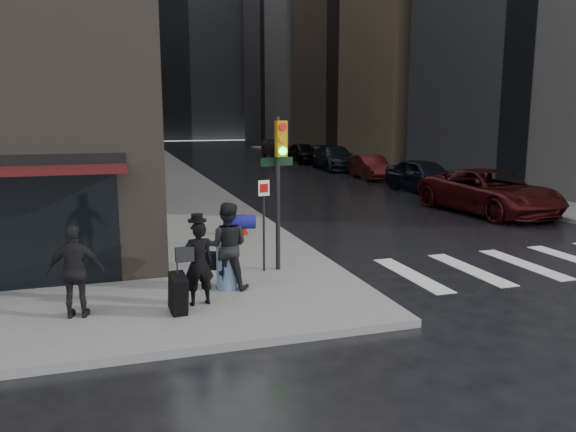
{
  "coord_description": "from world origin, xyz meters",
  "views": [
    {
      "loc": [
        -3.06,
        -10.29,
        3.72
      ],
      "look_at": [
        0.91,
        2.44,
        1.3
      ],
      "focal_mm": 35.0,
      "sensor_mm": 36.0,
      "label": 1
    }
  ],
  "objects_px": {
    "man_greycoat": "(76,271)",
    "parked_car_4": "(304,153)",
    "parked_car_1": "(424,176)",
    "parked_car_2": "(371,167)",
    "man_overcoat": "(194,268)",
    "parked_car_3": "(335,158)",
    "man_jeans": "(227,246)",
    "parked_car_0": "(489,192)",
    "parked_car_5": "(276,149)",
    "traffic_light": "(278,173)",
    "fire_hydrant": "(243,225)"
  },
  "relations": [
    {
      "from": "man_greycoat",
      "to": "parked_car_4",
      "type": "height_order",
      "value": "man_greycoat"
    },
    {
      "from": "parked_car_2",
      "to": "parked_car_3",
      "type": "xyz_separation_m",
      "value": [
        0.13,
        5.9,
        0.11
      ]
    },
    {
      "from": "parked_car_5",
      "to": "parked_car_0",
      "type": "bearing_deg",
      "value": -89.91
    },
    {
      "from": "man_overcoat",
      "to": "man_jeans",
      "type": "bearing_deg",
      "value": -137.99
    },
    {
      "from": "parked_car_0",
      "to": "parked_car_3",
      "type": "bearing_deg",
      "value": 81.91
    },
    {
      "from": "parked_car_5",
      "to": "man_greycoat",
      "type": "bearing_deg",
      "value": -110.91
    },
    {
      "from": "man_jeans",
      "to": "fire_hydrant",
      "type": "distance_m",
      "value": 5.33
    },
    {
      "from": "man_jeans",
      "to": "traffic_light",
      "type": "height_order",
      "value": "traffic_light"
    },
    {
      "from": "parked_car_4",
      "to": "parked_car_2",
      "type": "bearing_deg",
      "value": -89.47
    },
    {
      "from": "parked_car_1",
      "to": "parked_car_2",
      "type": "xyz_separation_m",
      "value": [
        0.03,
        5.9,
        -0.12
      ]
    },
    {
      "from": "fire_hydrant",
      "to": "parked_car_0",
      "type": "distance_m",
      "value": 10.09
    },
    {
      "from": "parked_car_0",
      "to": "parked_car_4",
      "type": "distance_m",
      "value": 23.63
    },
    {
      "from": "man_greycoat",
      "to": "parked_car_3",
      "type": "xyz_separation_m",
      "value": [
        15.17,
        25.33,
        -0.19
      ]
    },
    {
      "from": "man_jeans",
      "to": "traffic_light",
      "type": "xyz_separation_m",
      "value": [
        1.39,
        1.01,
        1.36
      ]
    },
    {
      "from": "man_greycoat",
      "to": "parked_car_4",
      "type": "distance_m",
      "value": 34.63
    },
    {
      "from": "parked_car_0",
      "to": "parked_car_3",
      "type": "distance_m",
      "value": 17.73
    },
    {
      "from": "man_jeans",
      "to": "parked_car_1",
      "type": "xyz_separation_m",
      "value": [
        12.14,
        12.66,
        -0.25
      ]
    },
    {
      "from": "man_greycoat",
      "to": "traffic_light",
      "type": "bearing_deg",
      "value": -147.33
    },
    {
      "from": "parked_car_2",
      "to": "parked_car_5",
      "type": "distance_m",
      "value": 17.72
    },
    {
      "from": "fire_hydrant",
      "to": "parked_car_3",
      "type": "height_order",
      "value": "parked_car_3"
    },
    {
      "from": "man_overcoat",
      "to": "parked_car_0",
      "type": "bearing_deg",
      "value": -154.26
    },
    {
      "from": "man_jeans",
      "to": "man_greycoat",
      "type": "height_order",
      "value": "man_jeans"
    },
    {
      "from": "man_greycoat",
      "to": "parked_car_2",
      "type": "bearing_deg",
      "value": -118.7
    },
    {
      "from": "parked_car_1",
      "to": "parked_car_3",
      "type": "relative_size",
      "value": 0.86
    },
    {
      "from": "fire_hydrant",
      "to": "parked_car_2",
      "type": "relative_size",
      "value": 0.16
    },
    {
      "from": "man_overcoat",
      "to": "parked_car_1",
      "type": "height_order",
      "value": "man_overcoat"
    },
    {
      "from": "man_jeans",
      "to": "parked_car_1",
      "type": "height_order",
      "value": "man_jeans"
    },
    {
      "from": "man_overcoat",
      "to": "parked_car_1",
      "type": "xyz_separation_m",
      "value": [
        12.94,
        13.56,
        -0.09
      ]
    },
    {
      "from": "parked_car_2",
      "to": "man_overcoat",
      "type": "bearing_deg",
      "value": -118.82
    },
    {
      "from": "parked_car_1",
      "to": "parked_car_4",
      "type": "relative_size",
      "value": 1.03
    },
    {
      "from": "man_jeans",
      "to": "parked_car_5",
      "type": "relative_size",
      "value": 0.39
    },
    {
      "from": "traffic_light",
      "to": "fire_hydrant",
      "type": "xyz_separation_m",
      "value": [
        0.11,
        4.07,
        -1.98
      ]
    },
    {
      "from": "parked_car_3",
      "to": "man_jeans",
      "type": "bearing_deg",
      "value": -112.67
    },
    {
      "from": "man_greycoat",
      "to": "fire_hydrant",
      "type": "height_order",
      "value": "man_greycoat"
    },
    {
      "from": "man_jeans",
      "to": "parked_car_1",
      "type": "distance_m",
      "value": 17.54
    },
    {
      "from": "man_greycoat",
      "to": "parked_car_1",
      "type": "relative_size",
      "value": 0.35
    },
    {
      "from": "parked_car_3",
      "to": "traffic_light",
      "type": "bearing_deg",
      "value": -110.92
    },
    {
      "from": "man_greycoat",
      "to": "parked_car_0",
      "type": "distance_m",
      "value": 16.21
    },
    {
      "from": "parked_car_2",
      "to": "parked_car_3",
      "type": "bearing_deg",
      "value": 93.59
    },
    {
      "from": "parked_car_2",
      "to": "parked_car_4",
      "type": "height_order",
      "value": "parked_car_4"
    },
    {
      "from": "traffic_light",
      "to": "parked_car_3",
      "type": "distance_m",
      "value": 25.92
    },
    {
      "from": "man_overcoat",
      "to": "fire_hydrant",
      "type": "height_order",
      "value": "man_overcoat"
    },
    {
      "from": "fire_hydrant",
      "to": "parked_car_1",
      "type": "xyz_separation_m",
      "value": [
        10.64,
        7.58,
        0.37
      ]
    },
    {
      "from": "parked_car_0",
      "to": "parked_car_3",
      "type": "height_order",
      "value": "parked_car_0"
    },
    {
      "from": "traffic_light",
      "to": "fire_hydrant",
      "type": "distance_m",
      "value": 4.53
    },
    {
      "from": "man_overcoat",
      "to": "parked_car_4",
      "type": "xyz_separation_m",
      "value": [
        12.89,
        31.28,
        -0.11
      ]
    },
    {
      "from": "man_overcoat",
      "to": "man_greycoat",
      "type": "relative_size",
      "value": 1.06
    },
    {
      "from": "man_overcoat",
      "to": "man_jeans",
      "type": "xyz_separation_m",
      "value": [
        0.8,
        0.9,
        0.17
      ]
    },
    {
      "from": "traffic_light",
      "to": "parked_car_4",
      "type": "bearing_deg",
      "value": 62.37
    },
    {
      "from": "man_jeans",
      "to": "parked_car_0",
      "type": "relative_size",
      "value": 0.3
    }
  ]
}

